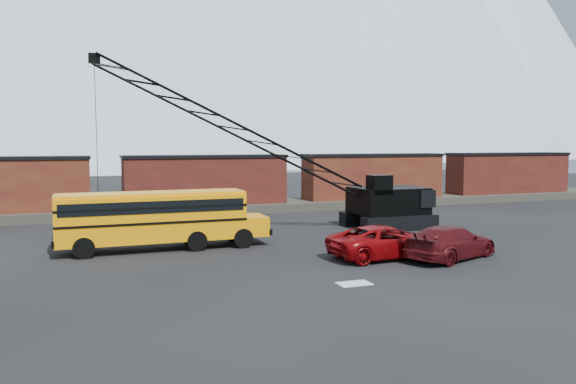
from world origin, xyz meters
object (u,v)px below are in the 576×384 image
Objects in this scene: red_pickup at (386,242)px; maroon_suv at (450,242)px; crawler_crane at (245,134)px; school_bus at (159,217)px.

maroon_suv is at bearing -117.77° from red_pickup.
crawler_crane is (-7.27, 12.11, 5.64)m from maroon_suv.
maroon_suv is at bearing -29.92° from school_bus.
red_pickup is at bearing -68.05° from crawler_crane.
maroon_suv is at bearing -59.03° from crawler_crane.
maroon_suv is (13.47, -7.75, -0.95)m from school_bus.
school_bus is 2.00× the size of maroon_suv.
maroon_suv is 15.20m from crawler_crane.
crawler_crane is (6.20, 4.36, 4.69)m from school_bus.
red_pickup is 12.87m from crawler_crane.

